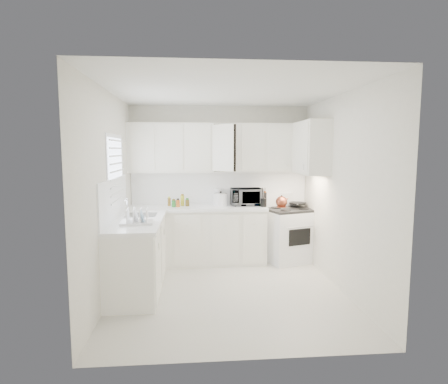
{
  "coord_description": "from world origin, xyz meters",
  "views": [
    {
      "loc": [
        -0.45,
        -4.65,
        1.87
      ],
      "look_at": [
        0.0,
        0.7,
        1.25
      ],
      "focal_mm": 29.4,
      "sensor_mm": 36.0,
      "label": 1
    }
  ],
  "objects": [
    {
      "name": "ceiling",
      "position": [
        0.0,
        0.0,
        2.6
      ],
      "size": [
        3.2,
        3.2,
        0.0
      ],
      "primitive_type": "plane",
      "rotation": [
        3.14,
        0.0,
        0.0
      ],
      "color": "white",
      "rests_on": "ground"
    },
    {
      "name": "lower_cabinets_left",
      "position": [
        -1.2,
        0.2,
        0.45
      ],
      "size": [
        0.6,
        1.6,
        0.9
      ],
      "primitive_type": null,
      "color": "white",
      "rests_on": "floor"
    },
    {
      "name": "tea_kettle",
      "position": [
        0.97,
        1.12,
        1.05
      ],
      "size": [
        0.27,
        0.24,
        0.21
      ],
      "primitive_type": null,
      "rotation": [
        0.0,
        0.0,
        0.22
      ],
      "color": "maroon",
      "rests_on": "stove"
    },
    {
      "name": "dish_rack",
      "position": [
        -1.16,
        -0.07,
        1.06
      ],
      "size": [
        0.42,
        0.32,
        0.22
      ],
      "primitive_type": null,
      "rotation": [
        0.0,
        0.0,
        0.07
      ],
      "color": "white",
      "rests_on": "countertop_left"
    },
    {
      "name": "wall_left",
      "position": [
        -1.5,
        0.0,
        1.3
      ],
      "size": [
        0.0,
        3.2,
        3.2
      ],
      "primitive_type": "plane",
      "rotation": [
        1.57,
        0.0,
        1.57
      ],
      "color": "white",
      "rests_on": "ground"
    },
    {
      "name": "sauce_right_1",
      "position": [
        0.64,
        1.4,
        1.05
      ],
      "size": [
        0.06,
        0.06,
        0.19
      ],
      "primitive_type": "cylinder",
      "color": "yellow",
      "rests_on": "countertop_back"
    },
    {
      "name": "paper_towel",
      "position": [
        -0.04,
        1.52,
        1.08
      ],
      "size": [
        0.12,
        0.12,
        0.27
      ],
      "primitive_type": "cylinder",
      "color": "white",
      "rests_on": "countertop_back"
    },
    {
      "name": "wall_right",
      "position": [
        1.5,
        0.0,
        1.3
      ],
      "size": [
        0.0,
        3.2,
        3.2
      ],
      "primitive_type": "plane",
      "rotation": [
        1.57,
        0.0,
        -1.57
      ],
      "color": "white",
      "rests_on": "ground"
    },
    {
      "name": "sauce_right_3",
      "position": [
        0.74,
        1.4,
        1.05
      ],
      "size": [
        0.06,
        0.06,
        0.19
      ],
      "primitive_type": "cylinder",
      "color": "black",
      "rests_on": "countertop_back"
    },
    {
      "name": "wall_front",
      "position": [
        0.0,
        -1.6,
        1.3
      ],
      "size": [
        3.0,
        0.0,
        3.0
      ],
      "primitive_type": "plane",
      "rotation": [
        -1.57,
        0.0,
        0.0
      ],
      "color": "white",
      "rests_on": "ground"
    },
    {
      "name": "spice_left_0",
      "position": [
        -0.85,
        1.42,
        1.02
      ],
      "size": [
        0.06,
        0.06,
        0.13
      ],
      "primitive_type": "cylinder",
      "color": "olive",
      "rests_on": "countertop_back"
    },
    {
      "name": "spice_left_2",
      "position": [
        -0.7,
        1.42,
        1.02
      ],
      "size": [
        0.06,
        0.06,
        0.13
      ],
      "primitive_type": "cylinder",
      "color": "orange",
      "rests_on": "countertop_back"
    },
    {
      "name": "backsplash_back",
      "position": [
        0.0,
        1.59,
        1.23
      ],
      "size": [
        2.98,
        0.02,
        0.55
      ],
      "primitive_type": "cube",
      "color": "white",
      "rests_on": "wall_back"
    },
    {
      "name": "sauce_right_2",
      "position": [
        0.69,
        1.46,
        1.05
      ],
      "size": [
        0.06,
        0.06,
        0.19
      ],
      "primitive_type": "cylinder",
      "color": "brown",
      "rests_on": "countertop_back"
    },
    {
      "name": "backsplash_left",
      "position": [
        -1.49,
        0.2,
        1.23
      ],
      "size": [
        0.02,
        1.6,
        0.55
      ],
      "primitive_type": "cube",
      "color": "white",
      "rests_on": "wall_left"
    },
    {
      "name": "window_blinds",
      "position": [
        -1.48,
        0.35,
        1.55
      ],
      "size": [
        0.06,
        0.96,
        1.06
      ],
      "primitive_type": null,
      "color": "white",
      "rests_on": "wall_left"
    },
    {
      "name": "countertop_back",
      "position": [
        -0.39,
        1.29,
        0.93
      ],
      "size": [
        2.24,
        0.64,
        0.05
      ],
      "primitive_type": "cube",
      "color": "white",
      "rests_on": "lower_cabinets_back"
    },
    {
      "name": "wall_back",
      "position": [
        0.0,
        1.6,
        1.3
      ],
      "size": [
        3.0,
        0.0,
        3.0
      ],
      "primitive_type": "plane",
      "rotation": [
        1.57,
        0.0,
        0.0
      ],
      "color": "white",
      "rests_on": "ground"
    },
    {
      "name": "spice_left_4",
      "position": [
        -0.55,
        1.42,
        1.02
      ],
      "size": [
        0.06,
        0.06,
        0.13
      ],
      "primitive_type": "cylinder",
      "color": "brown",
      "rests_on": "countertop_back"
    },
    {
      "name": "upper_cabinets_right",
      "position": [
        1.33,
        0.82,
        1.5
      ],
      "size": [
        0.33,
        0.9,
        0.8
      ],
      "primitive_type": null,
      "color": "white",
      "rests_on": "wall_right"
    },
    {
      "name": "spice_left_1",
      "position": [
        -0.78,
        1.33,
        1.02
      ],
      "size": [
        0.06,
        0.06,
        0.13
      ],
      "primitive_type": "cylinder",
      "color": "#287828",
      "rests_on": "countertop_back"
    },
    {
      "name": "sauce_right_0",
      "position": [
        0.58,
        1.46,
        1.05
      ],
      "size": [
        0.06,
        0.06,
        0.19
      ],
      "primitive_type": "cylinder",
      "color": "orange",
      "rests_on": "countertop_back"
    },
    {
      "name": "microwave",
      "position": [
        0.43,
        1.36,
        1.12
      ],
      "size": [
        0.51,
        0.29,
        0.34
      ],
      "primitive_type": "imported",
      "rotation": [
        0.0,
        0.0,
        0.02
      ],
      "color": "gray",
      "rests_on": "countertop_back"
    },
    {
      "name": "stove",
      "position": [
        1.15,
        1.28,
        0.57
      ],
      "size": [
        0.89,
        0.81,
        1.14
      ],
      "primitive_type": null,
      "rotation": [
        0.0,
        0.0,
        0.31
      ],
      "color": "white",
      "rests_on": "floor"
    },
    {
      "name": "floor",
      "position": [
        0.0,
        0.0,
        0.0
      ],
      "size": [
        3.2,
        3.2,
        0.0
      ],
      "primitive_type": "plane",
      "color": "silver",
      "rests_on": "ground"
    },
    {
      "name": "upper_cabinets_back",
      "position": [
        0.0,
        1.44,
        1.5
      ],
      "size": [
        3.0,
        0.33,
        0.8
      ],
      "primitive_type": null,
      "color": "white",
      "rests_on": "wall_back"
    },
    {
      "name": "spice_left_3",
      "position": [
        -0.62,
        1.33,
        1.02
      ],
      "size": [
        0.06,
        0.06,
        0.13
      ],
      "primitive_type": "cylinder",
      "color": "yellow",
      "rests_on": "countertop_back"
    },
    {
      "name": "lower_cabinets_back",
      "position": [
        -0.39,
        1.3,
        0.45
      ],
      "size": [
        2.22,
        0.6,
        0.9
      ],
      "primitive_type": null,
      "color": "white",
      "rests_on": "floor"
    },
    {
      "name": "rice_cooker",
      "position": [
        -0.0,
        1.35,
        1.07
      ],
      "size": [
        0.3,
        0.3,
        0.24
      ],
      "primitive_type": null,
      "rotation": [
        0.0,
        0.0,
        0.28
      ],
      "color": "white",
      "rests_on": "countertop_back"
    },
    {
      "name": "utensil_crock",
      "position": [
        0.68,
        1.15,
        1.11
      ],
      "size": [
        0.13,
        0.13,
        0.32
      ],
      "primitive_type": null,
      "rotation": [
        0.0,
        0.0,
        -0.18
      ],
      "color": "black",
      "rests_on": "countertop_back"
    },
    {
      "name": "frying_pan",
      "position": [
        1.33,
        1.44,
        0.97
      ],
      "size": [
        0.42,
        0.55,
        0.04
      ],
      "primitive_type": null,
      "rotation": [
        0.0,
        0.0,
        -0.28
      ],
      "color": "black",
      "rests_on": "stove"
    },
    {
      "name": "countertop_left",
      "position": [
        -1.19,
        0.2,
        0.93
      ],
      "size": [
        0.64,
        1.62,
        0.05
      ],
      "primitive_type": "cube",
      "color": "white",
      "rests_on": "lower_cabinets_left"
    },
    {
      "name": "sink",
      "position": [
        -1.19,
        0.55,
        1.07
      ],
      "size": [
        0.42,
        0.38,
        0.3
      ],
      "primitive_type": null,
      "color": "gray",
      "rests_on": "countertop_left"
    }
  ]
}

